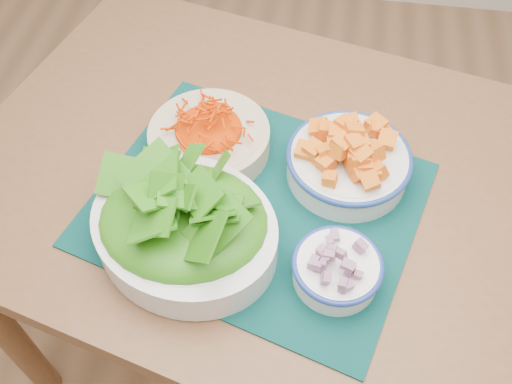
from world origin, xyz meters
TOP-DOWN VIEW (x-y plane):
  - table at (0.06, 0.31)m, footprint 1.33×1.05m
  - placemat at (0.00, 0.25)m, footprint 0.62×0.55m
  - carrot_bowl at (-0.10, 0.35)m, footprint 0.24×0.24m
  - squash_bowl at (0.15, 0.33)m, footprint 0.26×0.26m
  - lettuce_bowl at (-0.09, 0.15)m, footprint 0.37×0.35m
  - onion_bowl at (0.15, 0.12)m, footprint 0.16×0.16m

SIDE VIEW (x-z plane):
  - table at x=0.06m, z-range 0.27..1.02m
  - placemat at x=0.00m, z-range 0.75..0.75m
  - onion_bowl at x=0.15m, z-range 0.75..0.83m
  - carrot_bowl at x=-0.10m, z-range 0.75..0.83m
  - squash_bowl at x=0.15m, z-range 0.75..0.86m
  - lettuce_bowl at x=-0.09m, z-range 0.75..0.88m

